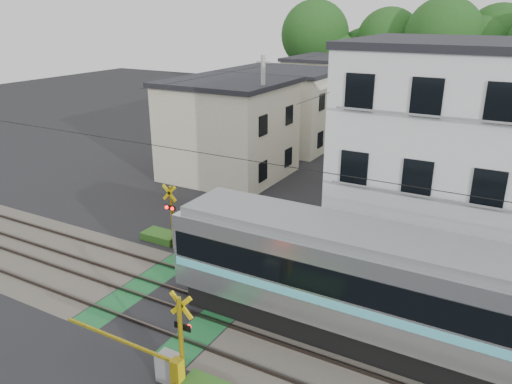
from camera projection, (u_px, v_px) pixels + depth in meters
The scene contains 12 objects.
ground at pixel (178, 300), 18.99m from camera, with size 120.00×120.00×0.00m, color black.
track_bed at pixel (178, 299), 18.97m from camera, with size 120.00×120.00×0.14m.
commuter_train at pixel (456, 307), 14.86m from camera, with size 18.85×2.97×3.92m.
crossing_signal_near at pixel (170, 363), 14.56m from camera, with size 4.74×0.65×3.09m.
crossing_signal_far at pixel (181, 234), 22.93m from camera, with size 4.74×0.65×3.09m.
apartment_block at pixel (469, 153), 21.26m from camera, with size 10.20×8.36×9.30m.
houses_row at pixel (383, 107), 39.00m from camera, with size 22.07×31.35×6.80m.
tree_hill at pixel (437, 52), 56.57m from camera, with size 40.00×13.18×11.91m.
catenary at pixel (331, 247), 14.99m from camera, with size 60.00×5.04×7.00m.
utility_poles at pixel (355, 101), 36.92m from camera, with size 7.90×42.00×8.00m.
pedestrian at pixel (413, 121), 45.48m from camera, with size 0.66×0.43×1.81m, color #302D39.
weed_patches at pixel (215, 310), 18.04m from camera, with size 10.25×8.80×0.40m.
Camera 1 is at (10.63, -12.86, 10.39)m, focal length 35.00 mm.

